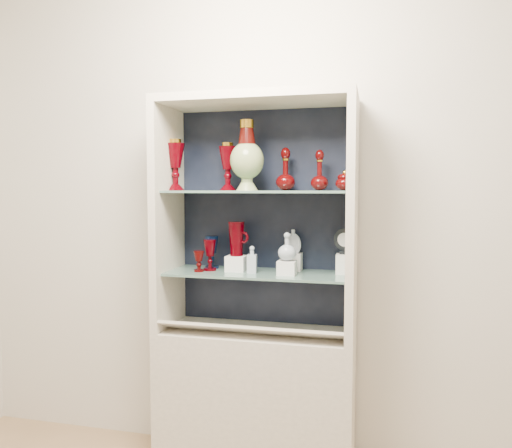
% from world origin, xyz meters
% --- Properties ---
extents(wall_back, '(3.50, 0.02, 2.80)m').
position_xyz_m(wall_back, '(0.00, 1.75, 1.40)').
color(wall_back, silver).
rests_on(wall_back, ground).
extents(cabinet_base, '(1.00, 0.40, 0.75)m').
position_xyz_m(cabinet_base, '(0.00, 1.53, 0.38)').
color(cabinet_base, beige).
rests_on(cabinet_base, ground).
extents(cabinet_back_panel, '(0.98, 0.02, 1.15)m').
position_xyz_m(cabinet_back_panel, '(0.00, 1.72, 1.32)').
color(cabinet_back_panel, black).
rests_on(cabinet_back_panel, cabinet_base).
extents(cabinet_side_left, '(0.04, 0.40, 1.15)m').
position_xyz_m(cabinet_side_left, '(-0.48, 1.53, 1.32)').
color(cabinet_side_left, beige).
rests_on(cabinet_side_left, cabinet_base).
extents(cabinet_side_right, '(0.04, 0.40, 1.15)m').
position_xyz_m(cabinet_side_right, '(0.48, 1.53, 1.32)').
color(cabinet_side_right, beige).
rests_on(cabinet_side_right, cabinet_base).
extents(cabinet_top_cap, '(1.00, 0.40, 0.04)m').
position_xyz_m(cabinet_top_cap, '(0.00, 1.53, 1.92)').
color(cabinet_top_cap, beige).
rests_on(cabinet_top_cap, cabinet_side_left).
extents(shelf_lower, '(0.92, 0.34, 0.01)m').
position_xyz_m(shelf_lower, '(0.00, 1.55, 1.04)').
color(shelf_lower, slate).
rests_on(shelf_lower, cabinet_side_left).
extents(shelf_upper, '(0.92, 0.34, 0.01)m').
position_xyz_m(shelf_upper, '(0.00, 1.55, 1.46)').
color(shelf_upper, slate).
rests_on(shelf_upper, cabinet_side_left).
extents(label_ledge, '(0.92, 0.17, 0.09)m').
position_xyz_m(label_ledge, '(0.00, 1.42, 0.78)').
color(label_ledge, beige).
rests_on(label_ledge, cabinet_base).
extents(label_card_0, '(0.10, 0.06, 0.03)m').
position_xyz_m(label_card_0, '(0.31, 1.42, 0.80)').
color(label_card_0, white).
rests_on(label_card_0, label_ledge).
extents(label_card_1, '(0.10, 0.06, 0.03)m').
position_xyz_m(label_card_1, '(-0.23, 1.42, 0.80)').
color(label_card_1, white).
rests_on(label_card_1, label_ledge).
extents(pedestal_lamp_left, '(0.12, 0.12, 0.27)m').
position_xyz_m(pedestal_lamp_left, '(-0.44, 1.54, 1.60)').
color(pedestal_lamp_left, '#470006').
rests_on(pedestal_lamp_left, shelf_upper).
extents(pedestal_lamp_right, '(0.12, 0.12, 0.25)m').
position_xyz_m(pedestal_lamp_right, '(-0.16, 1.58, 1.59)').
color(pedestal_lamp_right, '#470006').
rests_on(pedestal_lamp_right, shelf_upper).
extents(enamel_urn, '(0.19, 0.19, 0.35)m').
position_xyz_m(enamel_urn, '(-0.04, 1.52, 1.65)').
color(enamel_urn, '#0A4D0F').
rests_on(enamel_urn, shelf_upper).
extents(ruby_decanter_a, '(0.10, 0.10, 0.23)m').
position_xyz_m(ruby_decanter_a, '(0.31, 1.61, 1.58)').
color(ruby_decanter_a, '#470303').
rests_on(ruby_decanter_a, shelf_upper).
extents(ruby_decanter_b, '(0.13, 0.13, 0.23)m').
position_xyz_m(ruby_decanter_b, '(0.14, 1.62, 1.59)').
color(ruby_decanter_b, '#470303').
rests_on(ruby_decanter_b, shelf_upper).
extents(lidded_bowl, '(0.12, 0.12, 0.10)m').
position_xyz_m(lidded_bowl, '(0.44, 1.56, 1.52)').
color(lidded_bowl, '#470303').
rests_on(lidded_bowl, shelf_upper).
extents(cobalt_goblet, '(0.10, 0.10, 0.17)m').
position_xyz_m(cobalt_goblet, '(-0.27, 1.62, 1.14)').
color(cobalt_goblet, '#081A40').
rests_on(cobalt_goblet, shelf_lower).
extents(ruby_goblet_tall, '(0.08, 0.08, 0.16)m').
position_xyz_m(ruby_goblet_tall, '(-0.25, 1.54, 1.13)').
color(ruby_goblet_tall, '#470006').
rests_on(ruby_goblet_tall, shelf_lower).
extents(ruby_goblet_small, '(0.07, 0.07, 0.11)m').
position_xyz_m(ruby_goblet_small, '(-0.30, 1.49, 1.10)').
color(ruby_goblet_small, '#470303').
rests_on(ruby_goblet_small, shelf_lower).
extents(riser_ruby_pitcher, '(0.10, 0.10, 0.08)m').
position_xyz_m(riser_ruby_pitcher, '(-0.11, 1.56, 1.09)').
color(riser_ruby_pitcher, silver).
rests_on(riser_ruby_pitcher, shelf_lower).
extents(ruby_pitcher, '(0.15, 0.12, 0.18)m').
position_xyz_m(ruby_pitcher, '(-0.11, 1.56, 1.22)').
color(ruby_pitcher, '#470006').
rests_on(ruby_pitcher, riser_ruby_pitcher).
extents(clear_square_bottle, '(0.05, 0.05, 0.14)m').
position_xyz_m(clear_square_bottle, '(-0.02, 1.53, 1.12)').
color(clear_square_bottle, '#9AA8B6').
rests_on(clear_square_bottle, shelf_lower).
extents(riser_flat_flask, '(0.09, 0.09, 0.09)m').
position_xyz_m(riser_flat_flask, '(0.17, 1.66, 1.09)').
color(riser_flat_flask, silver).
rests_on(riser_flat_flask, shelf_lower).
extents(flat_flask, '(0.10, 0.07, 0.13)m').
position_xyz_m(flat_flask, '(0.17, 1.66, 1.20)').
color(flat_flask, silver).
rests_on(flat_flask, riser_flat_flask).
extents(riser_clear_round_decanter, '(0.09, 0.09, 0.07)m').
position_xyz_m(riser_clear_round_decanter, '(0.16, 1.51, 1.08)').
color(riser_clear_round_decanter, silver).
rests_on(riser_clear_round_decanter, shelf_lower).
extents(clear_round_decanter, '(0.10, 0.10, 0.14)m').
position_xyz_m(clear_round_decanter, '(0.16, 1.51, 1.19)').
color(clear_round_decanter, '#9AA8B6').
rests_on(clear_round_decanter, riser_clear_round_decanter).
extents(riser_cameo_medallion, '(0.08, 0.08, 0.10)m').
position_xyz_m(riser_cameo_medallion, '(0.44, 1.60, 1.10)').
color(riser_cameo_medallion, silver).
rests_on(riser_cameo_medallion, shelf_lower).
extents(cameo_medallion, '(0.12, 0.08, 0.13)m').
position_xyz_m(cameo_medallion, '(0.44, 1.60, 1.22)').
color(cameo_medallion, black).
rests_on(cameo_medallion, riser_cameo_medallion).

